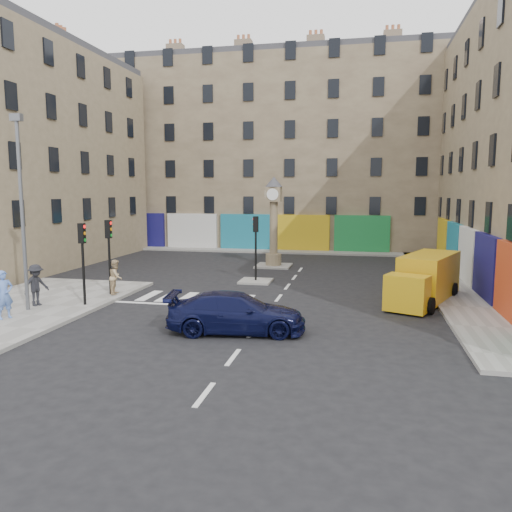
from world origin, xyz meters
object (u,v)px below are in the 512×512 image
(pedestrian_tan, at_px, (116,277))
(pedestrian_dark, at_px, (36,285))
(traffic_light_left_far, at_px, (109,245))
(traffic_light_left_near, at_px, (83,251))
(yellow_van, at_px, (425,279))
(navy_sedan, at_px, (236,313))
(pedestrian_blue, at_px, (4,295))
(lamp_post, at_px, (22,202))
(clock_pillar, at_px, (274,216))
(traffic_light_island, at_px, (256,238))

(pedestrian_tan, bearing_deg, pedestrian_dark, 129.18)
(pedestrian_tan, bearing_deg, traffic_light_left_far, 83.48)
(traffic_light_left_near, distance_m, yellow_van, 15.99)
(navy_sedan, bearing_deg, pedestrian_tan, 48.54)
(yellow_van, bearing_deg, pedestrian_blue, -133.91)
(traffic_light_left_near, distance_m, lamp_post, 3.21)
(yellow_van, xyz_separation_m, pedestrian_blue, (-17.09, -7.40, 0.02))
(pedestrian_tan, height_order, pedestrian_dark, pedestrian_dark)
(clock_pillar, bearing_deg, lamp_post, -118.35)
(clock_pillar, relative_size, pedestrian_dark, 3.26)
(navy_sedan, relative_size, yellow_van, 0.81)
(navy_sedan, relative_size, pedestrian_tan, 2.99)
(traffic_light_island, xyz_separation_m, clock_pillar, (0.00, 6.00, 0.96))
(navy_sedan, bearing_deg, lamp_post, 75.77)
(pedestrian_tan, relative_size, pedestrian_dark, 0.93)
(traffic_light_left_near, bearing_deg, lamp_post, -143.62)
(yellow_van, relative_size, pedestrian_blue, 3.23)
(pedestrian_tan, bearing_deg, yellow_van, -96.36)
(traffic_light_island, height_order, pedestrian_dark, traffic_light_island)
(traffic_light_left_near, height_order, pedestrian_blue, traffic_light_left_near)
(navy_sedan, relative_size, pedestrian_dark, 2.77)
(clock_pillar, relative_size, yellow_van, 0.96)
(traffic_light_left_far, height_order, traffic_light_island, traffic_light_left_far)
(navy_sedan, bearing_deg, yellow_van, -56.16)
(navy_sedan, bearing_deg, traffic_light_left_far, 49.76)
(traffic_light_island, height_order, clock_pillar, clock_pillar)
(traffic_light_island, relative_size, pedestrian_blue, 1.88)
(traffic_light_left_near, bearing_deg, traffic_light_left_far, 90.00)
(pedestrian_tan, bearing_deg, traffic_light_island, -62.39)
(clock_pillar, bearing_deg, traffic_light_left_far, -118.94)
(traffic_light_left_near, xyz_separation_m, pedestrian_dark, (-2.00, -0.64, -1.53))
(traffic_light_left_near, distance_m, traffic_light_left_far, 2.40)
(clock_pillar, height_order, pedestrian_tan, clock_pillar)
(yellow_van, xyz_separation_m, pedestrian_dark, (-17.27, -5.12, -0.02))
(yellow_van, height_order, pedestrian_tan, yellow_van)
(pedestrian_blue, height_order, pedestrian_tan, pedestrian_blue)
(pedestrian_dark, bearing_deg, pedestrian_tan, -18.11)
(pedestrian_dark, bearing_deg, clock_pillar, -11.33)
(lamp_post, xyz_separation_m, yellow_van, (17.18, 5.88, -3.68))
(traffic_light_left_far, height_order, pedestrian_blue, traffic_light_left_far)
(traffic_light_left_far, height_order, navy_sedan, traffic_light_left_far)
(pedestrian_blue, bearing_deg, pedestrian_tan, 7.32)
(lamp_post, relative_size, yellow_van, 1.30)
(lamp_post, distance_m, pedestrian_tan, 5.81)
(pedestrian_dark, bearing_deg, traffic_light_left_near, -53.76)
(traffic_light_left_near, distance_m, navy_sedan, 8.27)
(traffic_light_island, distance_m, lamp_post, 12.52)
(traffic_light_left_far, distance_m, pedestrian_blue, 5.81)
(traffic_light_left_far, xyz_separation_m, pedestrian_tan, (0.29, 0.04, -1.60))
(traffic_light_left_far, distance_m, navy_sedan, 9.26)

